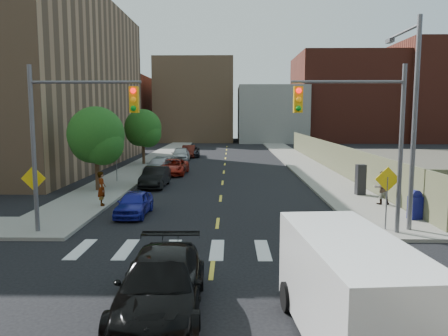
{
  "coord_description": "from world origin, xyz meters",
  "views": [
    {
      "loc": [
        0.6,
        -11.73,
        5.01
      ],
      "look_at": [
        0.22,
        12.7,
        2.0
      ],
      "focal_mm": 35.0,
      "sensor_mm": 36.0,
      "label": 1
    }
  ],
  "objects_px": {
    "parked_car_white": "(181,154)",
    "cargo_van": "(347,285)",
    "parked_car_blue": "(134,203)",
    "parked_car_silver": "(159,166)",
    "parked_car_red": "(173,167)",
    "parked_car_grey": "(190,151)",
    "pedestrian_west": "(102,188)",
    "mailbox": "(415,205)",
    "parked_car_maroon": "(189,151)",
    "pedestrian_east": "(382,188)",
    "parked_car_black": "(155,177)",
    "payphone": "(361,180)",
    "black_sedan": "(161,285)"
  },
  "relations": [
    {
      "from": "parked_car_black",
      "to": "parked_car_red",
      "type": "height_order",
      "value": "parked_car_black"
    },
    {
      "from": "cargo_van",
      "to": "parked_car_red",
      "type": "bearing_deg",
      "value": 100.28
    },
    {
      "from": "black_sedan",
      "to": "mailbox",
      "type": "distance_m",
      "value": 14.1
    },
    {
      "from": "parked_car_blue",
      "to": "cargo_van",
      "type": "distance_m",
      "value": 14.06
    },
    {
      "from": "parked_car_blue",
      "to": "parked_car_silver",
      "type": "relative_size",
      "value": 0.78
    },
    {
      "from": "parked_car_black",
      "to": "parked_car_grey",
      "type": "xyz_separation_m",
      "value": [
        0.41,
        21.91,
        -0.05
      ]
    },
    {
      "from": "cargo_van",
      "to": "pedestrian_east",
      "type": "height_order",
      "value": "cargo_van"
    },
    {
      "from": "mailbox",
      "to": "parked_car_maroon",
      "type": "bearing_deg",
      "value": 99.16
    },
    {
      "from": "parked_car_black",
      "to": "pedestrian_east",
      "type": "height_order",
      "value": "pedestrian_east"
    },
    {
      "from": "parked_car_white",
      "to": "mailbox",
      "type": "distance_m",
      "value": 29.5
    },
    {
      "from": "parked_car_blue",
      "to": "pedestrian_west",
      "type": "bearing_deg",
      "value": 142.71
    },
    {
      "from": "parked_car_white",
      "to": "pedestrian_east",
      "type": "distance_m",
      "value": 26.35
    },
    {
      "from": "parked_car_black",
      "to": "mailbox",
      "type": "relative_size",
      "value": 3.12
    },
    {
      "from": "payphone",
      "to": "pedestrian_west",
      "type": "height_order",
      "value": "payphone"
    },
    {
      "from": "parked_car_white",
      "to": "mailbox",
      "type": "bearing_deg",
      "value": -63.82
    },
    {
      "from": "mailbox",
      "to": "pedestrian_east",
      "type": "xyz_separation_m",
      "value": [
        -0.39,
        3.4,
        0.24
      ]
    },
    {
      "from": "parked_car_white",
      "to": "mailbox",
      "type": "height_order",
      "value": "parked_car_white"
    },
    {
      "from": "parked_car_white",
      "to": "parked_car_maroon",
      "type": "distance_m",
      "value": 4.84
    },
    {
      "from": "parked_car_red",
      "to": "parked_car_grey",
      "type": "bearing_deg",
      "value": 92.05
    },
    {
      "from": "parked_car_maroon",
      "to": "cargo_van",
      "type": "height_order",
      "value": "cargo_van"
    },
    {
      "from": "parked_car_maroon",
      "to": "black_sedan",
      "type": "xyz_separation_m",
      "value": [
        3.19,
        -40.41,
        0.05
      ]
    },
    {
      "from": "parked_car_grey",
      "to": "pedestrian_west",
      "type": "xyz_separation_m",
      "value": [
        -2.1,
        -28.76,
        0.41
      ]
    },
    {
      "from": "black_sedan",
      "to": "payphone",
      "type": "height_order",
      "value": "payphone"
    },
    {
      "from": "parked_car_maroon",
      "to": "parked_car_white",
      "type": "bearing_deg",
      "value": -95.47
    },
    {
      "from": "parked_car_white",
      "to": "cargo_van",
      "type": "height_order",
      "value": "cargo_van"
    },
    {
      "from": "cargo_van",
      "to": "pedestrian_west",
      "type": "height_order",
      "value": "cargo_van"
    },
    {
      "from": "parked_car_white",
      "to": "cargo_van",
      "type": "bearing_deg",
      "value": -79.86
    },
    {
      "from": "parked_car_red",
      "to": "mailbox",
      "type": "distance_m",
      "value": 20.87
    },
    {
      "from": "parked_car_black",
      "to": "payphone",
      "type": "distance_m",
      "value": 13.56
    },
    {
      "from": "parked_car_white",
      "to": "parked_car_blue",
      "type": "bearing_deg",
      "value": -90.77
    },
    {
      "from": "parked_car_blue",
      "to": "parked_car_white",
      "type": "xyz_separation_m",
      "value": [
        -0.54,
        24.84,
        0.16
      ]
    },
    {
      "from": "parked_car_maroon",
      "to": "cargo_van",
      "type": "xyz_separation_m",
      "value": [
        7.51,
        -41.61,
        0.56
      ]
    },
    {
      "from": "pedestrian_west",
      "to": "pedestrian_east",
      "type": "bearing_deg",
      "value": -105.33
    },
    {
      "from": "parked_car_maroon",
      "to": "parked_car_grey",
      "type": "relative_size",
      "value": 0.9
    },
    {
      "from": "parked_car_white",
      "to": "pedestrian_east",
      "type": "relative_size",
      "value": 2.5
    },
    {
      "from": "parked_car_silver",
      "to": "parked_car_white",
      "type": "relative_size",
      "value": 1.02
    },
    {
      "from": "payphone",
      "to": "pedestrian_east",
      "type": "relative_size",
      "value": 1.02
    },
    {
      "from": "parked_car_white",
      "to": "cargo_van",
      "type": "xyz_separation_m",
      "value": [
        7.92,
        -36.79,
        0.49
      ]
    },
    {
      "from": "parked_car_maroon",
      "to": "payphone",
      "type": "bearing_deg",
      "value": -63.07
    },
    {
      "from": "parked_car_silver",
      "to": "mailbox",
      "type": "distance_m",
      "value": 22.13
    },
    {
      "from": "payphone",
      "to": "parked_car_blue",
      "type": "bearing_deg",
      "value": -165.73
    },
    {
      "from": "parked_car_black",
      "to": "pedestrian_east",
      "type": "distance_m",
      "value": 14.82
    },
    {
      "from": "parked_car_red",
      "to": "pedestrian_west",
      "type": "xyz_separation_m",
      "value": [
        -2.1,
        -13.15,
        0.42
      ]
    },
    {
      "from": "parked_car_blue",
      "to": "parked_car_grey",
      "type": "bearing_deg",
      "value": 91.4
    },
    {
      "from": "parked_car_red",
      "to": "parked_car_black",
      "type": "bearing_deg",
      "value": -91.68
    },
    {
      "from": "parked_car_black",
      "to": "pedestrian_east",
      "type": "xyz_separation_m",
      "value": [
        13.42,
        -6.28,
        0.35
      ]
    },
    {
      "from": "parked_car_blue",
      "to": "pedestrian_west",
      "type": "height_order",
      "value": "pedestrian_west"
    },
    {
      "from": "parked_car_black",
      "to": "cargo_van",
      "type": "height_order",
      "value": "cargo_van"
    },
    {
      "from": "parked_car_grey",
      "to": "payphone",
      "type": "xyz_separation_m",
      "value": [
        12.69,
        -25.36,
        0.42
      ]
    },
    {
      "from": "payphone",
      "to": "pedestrian_east",
      "type": "height_order",
      "value": "payphone"
    }
  ]
}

